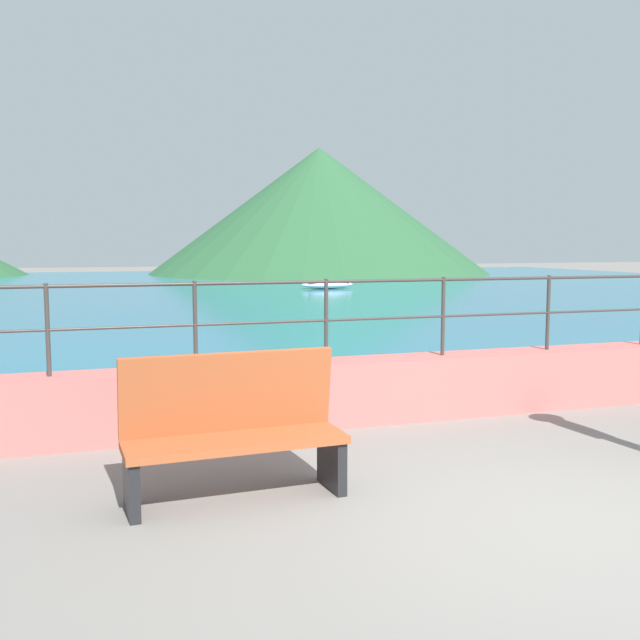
% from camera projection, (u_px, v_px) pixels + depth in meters
% --- Properties ---
extents(ground_plane, '(120.00, 120.00, 0.00)m').
position_uv_depth(ground_plane, '(565.00, 523.00, 5.11)').
color(ground_plane, slate).
extents(promenade_wall, '(20.00, 0.56, 0.70)m').
position_uv_depth(promenade_wall, '(386.00, 389.00, 8.09)').
color(promenade_wall, '#BC605B').
rests_on(promenade_wall, ground).
extents(railing, '(18.44, 0.04, 0.90)m').
position_uv_depth(railing, '(386.00, 304.00, 7.99)').
color(railing, '#383330').
rests_on(railing, promenade_wall).
extents(lake_water, '(64.00, 44.32, 0.06)m').
position_uv_depth(lake_water, '(166.00, 291.00, 29.51)').
color(lake_water, '#236B89').
rests_on(lake_water, ground).
extents(hill_main, '(22.30, 22.30, 8.23)m').
position_uv_depth(hill_main, '(319.00, 211.00, 47.17)').
color(hill_main, '#285633').
rests_on(hill_main, ground).
extents(bench_main, '(1.72, 0.63, 1.13)m').
position_uv_depth(bench_main, '(233.00, 427.00, 5.59)').
color(bench_main, '#9E4C28').
rests_on(bench_main, ground).
extents(boat_0, '(2.31, 0.93, 0.36)m').
position_uv_depth(boat_0, '(327.00, 284.00, 30.80)').
color(boat_0, white).
rests_on(boat_0, lake_water).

